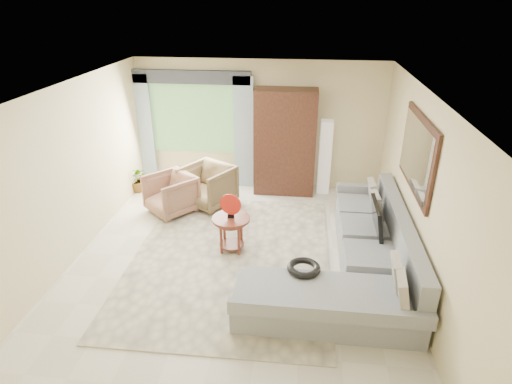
# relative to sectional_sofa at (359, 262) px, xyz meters

# --- Properties ---
(ground) EXTENTS (6.00, 6.00, 0.00)m
(ground) POSITION_rel_sectional_sofa_xyz_m (-1.78, 0.18, -0.28)
(ground) COLOR silver
(ground) RESTS_ON ground
(area_rug) EXTENTS (3.04, 4.03, 0.02)m
(area_rug) POSITION_rel_sectional_sofa_xyz_m (-1.90, 0.30, -0.27)
(area_rug) COLOR beige
(area_rug) RESTS_ON ground
(sectional_sofa) EXTENTS (2.30, 3.46, 0.90)m
(sectional_sofa) POSITION_rel_sectional_sofa_xyz_m (0.00, 0.00, 0.00)
(sectional_sofa) COLOR #979A9E
(sectional_sofa) RESTS_ON ground
(tv_screen) EXTENTS (0.14, 0.74, 0.48)m
(tv_screen) POSITION_rel_sectional_sofa_xyz_m (0.27, 0.53, 0.44)
(tv_screen) COLOR black
(tv_screen) RESTS_ON sectional_sofa
(garden_hose) EXTENTS (0.43, 0.43, 0.09)m
(garden_hose) POSITION_rel_sectional_sofa_xyz_m (-0.78, -0.61, 0.26)
(garden_hose) COLOR black
(garden_hose) RESTS_ON sectional_sofa
(coffee_table) EXTENTS (0.59, 0.59, 0.59)m
(coffee_table) POSITION_rel_sectional_sofa_xyz_m (-1.92, 0.53, 0.03)
(coffee_table) COLOR #4E2015
(coffee_table) RESTS_ON ground
(red_disc) EXTENTS (0.34, 0.09, 0.34)m
(red_disc) POSITION_rel_sectional_sofa_xyz_m (-1.92, 0.53, 0.54)
(red_disc) COLOR red
(red_disc) RESTS_ON coffee_table
(armchair_left) EXTENTS (1.12, 1.12, 0.73)m
(armchair_left) POSITION_rel_sectional_sofa_xyz_m (-3.25, 1.70, 0.08)
(armchair_left) COLOR #9D7156
(armchair_left) RESTS_ON ground
(armchair_right) EXTENTS (1.17, 1.18, 0.79)m
(armchair_right) POSITION_rel_sectional_sofa_xyz_m (-2.65, 2.08, 0.11)
(armchair_right) COLOR olive
(armchair_right) RESTS_ON ground
(potted_plant) EXTENTS (0.52, 0.47, 0.54)m
(potted_plant) POSITION_rel_sectional_sofa_xyz_m (-4.22, 2.52, -0.01)
(potted_plant) COLOR #999999
(potted_plant) RESTS_ON ground
(armoire) EXTENTS (1.20, 0.55, 2.10)m
(armoire) POSITION_rel_sectional_sofa_xyz_m (-1.23, 2.90, 0.77)
(armoire) COLOR black
(armoire) RESTS_ON ground
(floor_lamp) EXTENTS (0.24, 0.24, 1.50)m
(floor_lamp) POSITION_rel_sectional_sofa_xyz_m (-0.43, 2.96, 0.47)
(floor_lamp) COLOR silver
(floor_lamp) RESTS_ON ground
(window) EXTENTS (1.80, 0.04, 1.40)m
(window) POSITION_rel_sectional_sofa_xyz_m (-3.13, 3.15, 1.12)
(window) COLOR #669E59
(window) RESTS_ON wall_back
(curtain_left) EXTENTS (0.40, 0.08, 2.30)m
(curtain_left) POSITION_rel_sectional_sofa_xyz_m (-4.18, 3.06, 0.87)
(curtain_left) COLOR #9EB7CC
(curtain_left) RESTS_ON ground
(curtain_right) EXTENTS (0.40, 0.08, 2.30)m
(curtain_right) POSITION_rel_sectional_sofa_xyz_m (-2.08, 3.06, 0.87)
(curtain_right) COLOR #9EB7CC
(curtain_right) RESTS_ON ground
(valance) EXTENTS (2.40, 0.12, 0.26)m
(valance) POSITION_rel_sectional_sofa_xyz_m (-3.13, 3.08, 1.97)
(valance) COLOR #1E232D
(valance) RESTS_ON wall_back
(wall_mirror) EXTENTS (0.05, 1.70, 1.05)m
(wall_mirror) POSITION_rel_sectional_sofa_xyz_m (0.68, 0.53, 1.47)
(wall_mirror) COLOR black
(wall_mirror) RESTS_ON wall_right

